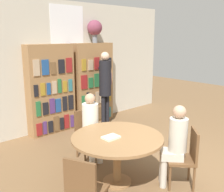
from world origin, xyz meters
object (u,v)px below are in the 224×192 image
chair_left_side (87,132)px  chair_near_camera (85,188)px  seated_reader_right (175,141)px  librarian_standing (105,81)px  bookshelf_right (93,83)px  chair_far_side (186,155)px  reading_table (117,143)px  seated_reader_left (91,123)px  bookshelf_left (51,90)px  flower_vase (95,28)px

chair_left_side → chair_near_camera: bearing=63.0°
seated_reader_right → librarian_standing: size_ratio=0.68×
bookshelf_right → seated_reader_right: bookshelf_right is taller
chair_near_camera → chair_far_side: 1.66m
reading_table → seated_reader_left: 0.85m
librarian_standing → chair_near_camera: bearing=-134.2°
bookshelf_left → bookshelf_right: bearing=0.0°
seated_reader_left → seated_reader_right: size_ratio=0.99×
flower_vase → chair_far_side: (-0.95, -3.36, -1.89)m
seated_reader_right → bookshelf_left: bearing=50.4°
reading_table → librarian_standing: bearing=53.6°
bookshelf_left → chair_near_camera: (-1.28, -3.05, -0.52)m
seated_reader_left → librarian_standing: bearing=-127.2°
chair_left_side → flower_vase: bearing=-121.9°
chair_far_side → seated_reader_right: seated_reader_right is taller
bookshelf_left → flower_vase: (1.30, 0.00, 1.37)m
reading_table → seated_reader_right: 0.85m
reading_table → chair_far_side: chair_far_side is taller
bookshelf_right → reading_table: bearing=-121.1°
bookshelf_left → reading_table: bearing=-97.9°
reading_table → seated_reader_left: seated_reader_left is taller
bookshelf_right → seated_reader_right: bearing=-107.1°
reading_table → chair_near_camera: (-0.92, -0.44, -0.16)m
chair_left_side → seated_reader_right: (0.39, -1.62, 0.22)m
chair_near_camera → seated_reader_left: 1.68m
chair_left_side → chair_far_side: size_ratio=1.00×
chair_far_side → librarian_standing: bearing=29.9°
bookshelf_right → librarian_standing: 0.51m
chair_far_side → reading_table: bearing=90.0°
chair_far_side → bookshelf_right: bearing=32.0°
bookshelf_left → bookshelf_right: same height
bookshelf_left → chair_far_side: bookshelf_left is taller
chair_left_side → bookshelf_left: bearing=-85.7°
chair_far_side → seated_reader_right: (-0.12, 0.13, 0.22)m
chair_near_camera → bookshelf_left: bearing=131.7°
reading_table → seated_reader_right: bearing=-46.5°
flower_vase → chair_far_side: 3.97m
bookshelf_left → chair_left_side: size_ratio=2.29×
bookshelf_left → reading_table: bookshelf_left is taller
flower_vase → reading_table: flower_vase is taller
seated_reader_left → librarian_standing: (1.40, 1.28, 0.42)m
bookshelf_left → librarian_standing: bearing=-22.7°
bookshelf_right → seated_reader_left: bearing=-128.6°
bookshelf_left → librarian_standing: (1.20, -0.50, 0.11)m
seated_reader_left → seated_reader_right: bearing=117.0°
chair_near_camera → seated_reader_left: (1.08, 1.27, 0.22)m
reading_table → chair_left_side: (0.19, 1.01, -0.16)m
bookshelf_left → chair_far_side: (0.34, -3.35, -0.52)m
bookshelf_left → librarian_standing: size_ratio=1.11×
bookshelf_right → chair_left_side: size_ratio=2.29×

